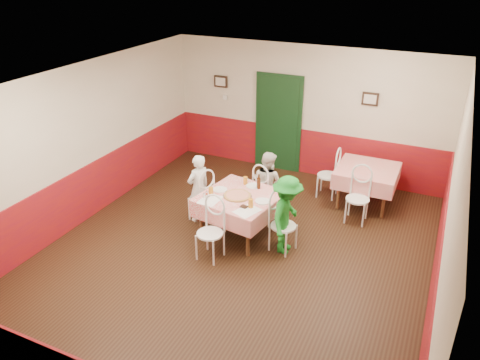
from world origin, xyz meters
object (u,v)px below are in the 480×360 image
at_px(chair_far, 266,192).
at_px(wallet, 244,207).
at_px(chair_second_a, 328,176).
at_px(diner_far, 267,183).
at_px(main_table, 240,215).
at_px(diner_left, 199,188).
at_px(pizza, 237,195).
at_px(beer_bottle, 259,182).
at_px(glass_c, 245,180).
at_px(second_table, 365,186).
at_px(chair_near, 210,234).
at_px(glass_b, 251,203).
at_px(chair_right, 283,226).
at_px(glass_a, 211,191).
at_px(chair_left, 201,198).
at_px(chair_second_b, 358,199).
at_px(diner_right, 287,215).

height_order(chair_far, wallet, chair_far).
relative_size(chair_second_a, diner_far, 0.73).
bearing_deg(main_table, diner_left, 170.69).
xyz_separation_m(pizza, beer_bottle, (0.21, 0.42, 0.11)).
relative_size(pizza, glass_c, 3.26).
xyz_separation_m(second_table, chair_near, (-1.88, -2.87, 0.08)).
height_order(chair_near, glass_b, glass_b).
bearing_deg(beer_bottle, chair_near, -104.75).
height_order(chair_right, diner_left, diner_left).
height_order(second_table, glass_a, glass_a).
distance_m(chair_left, pizza, 0.89).
relative_size(chair_second_b, beer_bottle, 3.74).
distance_m(main_table, chair_far, 0.85).
xyz_separation_m(chair_left, glass_c, (0.74, 0.30, 0.38)).
bearing_deg(chair_second_b, diner_left, -156.63).
height_order(second_table, diner_left, diner_left).
distance_m(chair_left, diner_left, 0.20).
bearing_deg(diner_left, glass_a, 75.00).
bearing_deg(glass_a, chair_left, 139.64).
bearing_deg(wallet, pizza, 139.89).
bearing_deg(beer_bottle, main_table, -115.90).
bearing_deg(main_table, glass_b, -42.45).
relative_size(chair_near, pizza, 1.99).
distance_m(chair_second_b, glass_c, 2.06).
bearing_deg(wallet, diner_left, 165.74).
height_order(main_table, chair_near, chair_near).
bearing_deg(pizza, glass_c, 97.94).
bearing_deg(glass_b, chair_left, 159.44).
bearing_deg(glass_a, glass_b, -7.90).
xyz_separation_m(chair_right, diner_far, (-0.69, 1.03, 0.17)).
relative_size(chair_second_a, glass_c, 6.50).
distance_m(chair_near, wallet, 0.70).
height_order(chair_second_b, glass_a, glass_a).
relative_size(glass_b, beer_bottle, 0.62).
bearing_deg(chair_far, beer_bottle, 110.09).
xyz_separation_m(chair_near, wallet, (0.36, 0.50, 0.32)).
bearing_deg(chair_second_b, beer_bottle, -149.77).
bearing_deg(chair_right, glass_b, 120.10).
bearing_deg(glass_a, pizza, 19.58).
bearing_deg(chair_second_b, pizza, -143.19).
bearing_deg(glass_c, beer_bottle, -12.01).
bearing_deg(diner_right, diner_left, 77.73).
relative_size(chair_left, chair_right, 1.00).
relative_size(chair_right, diner_left, 0.70).
xyz_separation_m(second_table, wallet, (-1.51, -2.38, 0.40)).
distance_m(chair_right, chair_second_a, 2.18).
bearing_deg(diner_far, glass_b, 115.12).
bearing_deg(diner_left, main_table, 103.37).
height_order(chair_second_a, glass_b, glass_b).
relative_size(glass_a, diner_right, 0.11).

